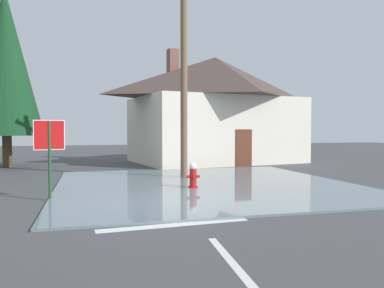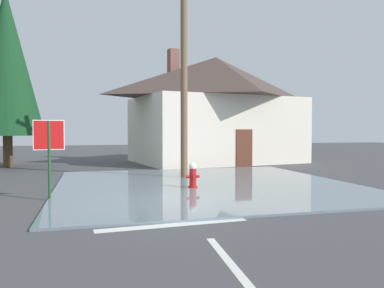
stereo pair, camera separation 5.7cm
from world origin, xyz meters
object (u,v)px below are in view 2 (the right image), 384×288
(stop_sign_near, at_px, (49,143))
(utility_pole, at_px, (184,70))
(pine_tree_mid_left, at_px, (6,62))
(house, at_px, (216,108))
(fire_hydrant, at_px, (193,176))

(stop_sign_near, xyz_separation_m, utility_pole, (4.78, 3.69, 2.77))
(utility_pole, distance_m, pine_tree_mid_left, 10.54)
(house, xyz_separation_m, pine_tree_mid_left, (-11.68, -0.52, 2.18))
(utility_pole, height_order, house, utility_pole)
(stop_sign_near, xyz_separation_m, pine_tree_mid_left, (-3.10, 10.60, 3.89))
(fire_hydrant, relative_size, house, 0.08)
(stop_sign_near, bearing_deg, fire_hydrant, 11.76)
(pine_tree_mid_left, bearing_deg, utility_pole, -41.22)
(utility_pole, height_order, pine_tree_mid_left, pine_tree_mid_left)
(stop_sign_near, height_order, utility_pole, utility_pole)
(pine_tree_mid_left, bearing_deg, stop_sign_near, -73.69)
(utility_pole, bearing_deg, pine_tree_mid_left, 138.78)
(house, distance_m, pine_tree_mid_left, 11.90)
(stop_sign_near, height_order, fire_hydrant, stop_sign_near)
(house, bearing_deg, utility_pole, -117.09)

